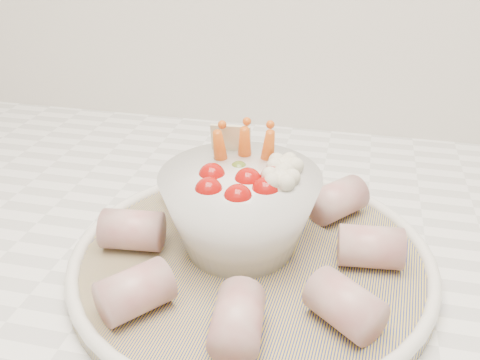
# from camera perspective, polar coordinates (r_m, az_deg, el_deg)

# --- Properties ---
(serving_platter) EXTENTS (0.35, 0.35, 0.02)m
(serving_platter) POSITION_cam_1_polar(r_m,az_deg,el_deg) (0.49, 1.29, -8.42)
(serving_platter) COLOR navy
(serving_platter) RESTS_ON kitchen_counter
(veggie_bowl) EXTENTS (0.14, 0.14, 0.11)m
(veggie_bowl) POSITION_cam_1_polar(r_m,az_deg,el_deg) (0.48, 0.11, -3.01)
(veggie_bowl) COLOR silver
(veggie_bowl) RESTS_ON serving_platter
(cured_meat_rolls) EXTENTS (0.27, 0.28, 0.04)m
(cured_meat_rolls) POSITION_cam_1_polar(r_m,az_deg,el_deg) (0.48, 1.22, -6.21)
(cured_meat_rolls) COLOR #A64C4E
(cured_meat_rolls) RESTS_ON serving_platter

